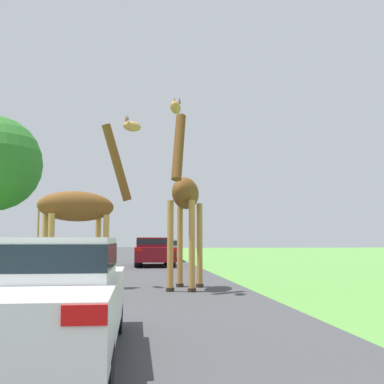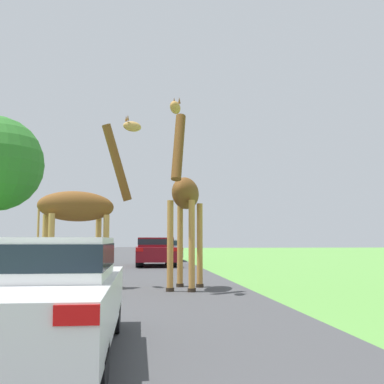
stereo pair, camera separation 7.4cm
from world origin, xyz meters
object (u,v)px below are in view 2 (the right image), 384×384
Objects in this scene: car_lead_maroon at (38,291)px; car_queue_right at (71,254)px; car_far_ahead at (166,249)px; giraffe_near_road at (185,198)px; car_queue_left at (155,251)px; giraffe_companion at (82,207)px.

car_queue_right is (-1.76, 15.31, -0.02)m from car_lead_maroon.
giraffe_near_road is at bearing -91.52° from car_far_ahead.
giraffe_near_road is 1.08× the size of car_lead_maroon.
car_lead_maroon is at bearing -95.85° from car_queue_left.
car_lead_maroon is 1.01× the size of car_queue_left.
car_lead_maroon is at bearing 88.63° from giraffe_near_road.
car_queue_right is (-1.33, 7.75, -1.49)m from giraffe_companion.
car_queue_right reaches higher than car_far_ahead.
giraffe_companion is 1.09× the size of car_queue_right.
giraffe_companion is 1.08× the size of car_lead_maroon.
car_far_ahead is at bearing 81.86° from car_queue_left.
car_queue_right is (-4.11, 8.17, -1.73)m from giraffe_near_road.
car_lead_maroon is 1.14× the size of car_far_ahead.
giraffe_near_road is at bearing 57.32° from giraffe_companion.
giraffe_near_road is at bearing 71.79° from car_lead_maroon.
giraffe_near_road reaches higher than car_far_ahead.
car_queue_right is at bearing 165.60° from giraffe_companion.
car_lead_maroon is 19.16m from car_queue_left.
car_queue_right is 1.12× the size of car_far_ahead.
car_queue_left is 6.16m from car_far_ahead.
giraffe_near_road reaches higher than car_queue_left.
giraffe_near_road is 1.23× the size of car_far_ahead.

